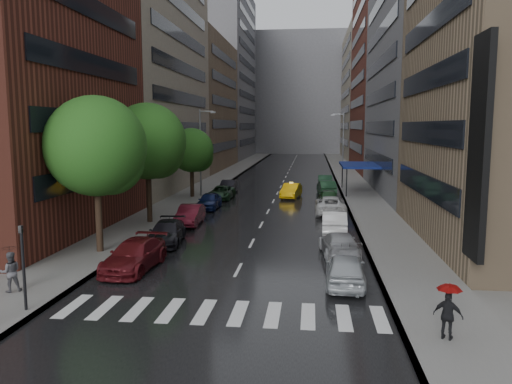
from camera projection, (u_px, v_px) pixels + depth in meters
ground at (225, 296)px, 22.15m from camera, size 220.00×220.00×0.00m
road at (285, 178)px, 71.41m from camera, size 14.00×140.00×0.01m
sidewalk_left at (223, 177)px, 72.39m from camera, size 4.00×140.00×0.15m
sidewalk_right at (349, 178)px, 70.41m from camera, size 4.00×140.00×0.15m
crosswalk at (221, 312)px, 20.16m from camera, size 13.15×2.80×0.01m
buildings_left at (195, 72)px, 79.60m from camera, size 8.00×108.00×38.00m
buildings_right at (389, 75)px, 74.36m from camera, size 8.05×109.10×36.00m
building_far at (299, 94)px, 136.27m from camera, size 40.00×14.00×32.00m
tree_near at (96, 146)px, 28.63m from camera, size 5.79×5.79×9.23m
tree_mid at (148, 141)px, 37.65m from camera, size 5.79×5.79×9.22m
tree_far at (192, 150)px, 51.43m from camera, size 4.55×4.55×7.25m
taxi at (291, 191)px, 52.03m from camera, size 2.25×4.75×1.51m
parked_cars_left at (196, 211)px, 39.92m from camera, size 2.51×34.68×1.54m
parked_cars_right at (331, 207)px, 41.59m from camera, size 2.56×42.55×1.58m
ped_black_umbrella at (10, 265)px, 22.10m from camera, size 1.11×1.06×2.09m
ped_red_umbrella at (449, 307)px, 17.14m from camera, size 1.08×0.82×2.01m
traffic_light at (23, 259)px, 19.79m from camera, size 0.18×0.15×3.45m
street_lamp_left at (201, 151)px, 51.91m from camera, size 1.74×0.22×9.00m
street_lamp_right at (342, 146)px, 64.98m from camera, size 1.74×0.22×9.00m
awning at (359, 165)px, 55.23m from camera, size 4.00×8.00×3.12m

